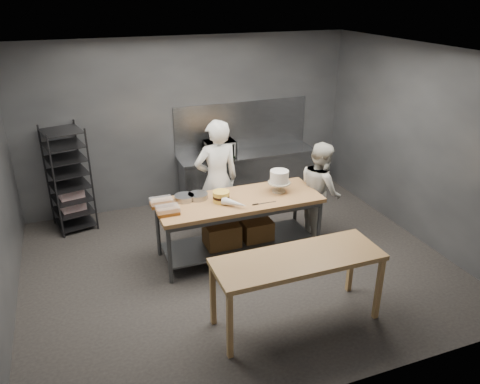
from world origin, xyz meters
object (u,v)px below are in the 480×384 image
object	(u,v)px
work_table	(238,220)
microwave	(219,149)
chef_behind	(217,180)
near_counter	(298,263)
speed_rack	(69,180)
chef_right	(320,191)
frosted_cake_stand	(279,178)
layer_cake	(221,197)

from	to	relation	value
work_table	microwave	world-z (taller)	microwave
work_table	chef_behind	distance (m)	0.77
near_counter	microwave	size ratio (longest dim) A/B	3.69
work_table	chef_behind	size ratio (longest dim) A/B	1.23
speed_rack	microwave	distance (m)	2.63
chef_right	frosted_cake_stand	xyz separation A→B (m)	(-0.75, -0.05, 0.35)
microwave	work_table	bearing A→B (deg)	-100.41
speed_rack	microwave	bearing A→B (deg)	1.75
speed_rack	microwave	size ratio (longest dim) A/B	3.23
microwave	frosted_cake_stand	xyz separation A→B (m)	(0.32, -1.86, 0.09)
near_counter	chef_behind	bearing A→B (deg)	95.30
microwave	frosted_cake_stand	distance (m)	1.89
chef_behind	microwave	world-z (taller)	chef_behind
chef_behind	chef_right	bearing A→B (deg)	157.52
near_counter	frosted_cake_stand	xyz separation A→B (m)	(0.56, 1.73, 0.33)
work_table	chef_behind	world-z (taller)	chef_behind
chef_behind	near_counter	bearing A→B (deg)	93.32
near_counter	layer_cake	bearing A→B (deg)	102.18
chef_behind	microwave	xyz separation A→B (m)	(0.45, 1.23, 0.08)
near_counter	chef_behind	xyz separation A→B (m)	(-0.22, 2.35, 0.16)
microwave	chef_right	bearing A→B (deg)	-59.30
microwave	near_counter	bearing A→B (deg)	-93.74
near_counter	frosted_cake_stand	distance (m)	1.85
near_counter	chef_right	distance (m)	2.21
chef_behind	layer_cake	xyz separation A→B (m)	(-0.15, -0.65, 0.03)
near_counter	chef_behind	world-z (taller)	chef_behind
chef_behind	layer_cake	bearing A→B (deg)	75.16
frosted_cake_stand	chef_right	bearing A→B (deg)	4.19
microwave	layer_cake	size ratio (longest dim) A/B	2.25
microwave	chef_behind	bearing A→B (deg)	-110.15
work_table	near_counter	distance (m)	1.72
layer_cake	work_table	bearing A→B (deg)	0.20
near_counter	frosted_cake_stand	size ratio (longest dim) A/B	5.88
chef_right	work_table	bearing A→B (deg)	100.69
near_counter	layer_cake	world-z (taller)	layer_cake
chef_behind	layer_cake	distance (m)	0.67
microwave	frosted_cake_stand	bearing A→B (deg)	-80.18
chef_behind	frosted_cake_stand	distance (m)	1.01
frosted_cake_stand	near_counter	bearing A→B (deg)	-107.82
chef_right	chef_behind	bearing A→B (deg)	76.89
near_counter	speed_rack	xyz separation A→B (m)	(-2.38, 3.51, 0.04)
near_counter	chef_right	size ratio (longest dim) A/B	1.26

